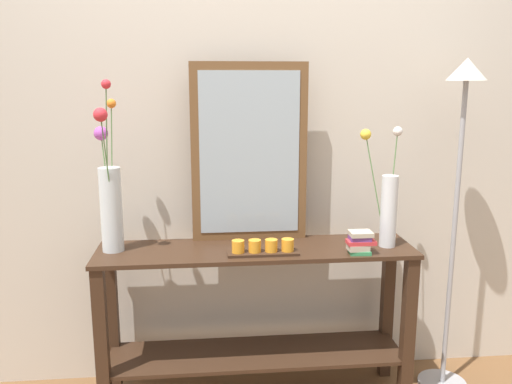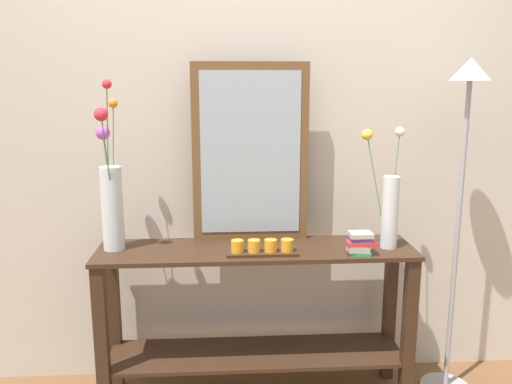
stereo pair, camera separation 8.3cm
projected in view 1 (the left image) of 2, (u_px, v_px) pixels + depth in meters
The scene contains 8 objects.
wall_back at pixel (250, 116), 2.63m from camera, with size 6.40×0.08×2.70m, color beige.
console_table at pixel (256, 306), 2.52m from camera, with size 1.46×0.36×0.77m.
mirror_leaning at pixel (249, 153), 2.52m from camera, with size 0.55×0.03×0.84m.
tall_vase_left at pixel (110, 197), 2.37m from camera, with size 0.12×0.23×0.76m.
vase_right at pixel (388, 203), 2.46m from camera, with size 0.20×0.15×0.55m.
candle_tray at pixel (263, 248), 2.37m from camera, with size 0.32×0.09×0.07m.
book_stack at pixel (360, 242), 2.37m from camera, with size 0.13×0.09×0.10m.
floor_lamp at pixel (459, 173), 2.49m from camera, with size 0.24×0.24×1.62m.
Camera 1 is at (-0.23, -2.34, 1.53)m, focal length 37.39 mm.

